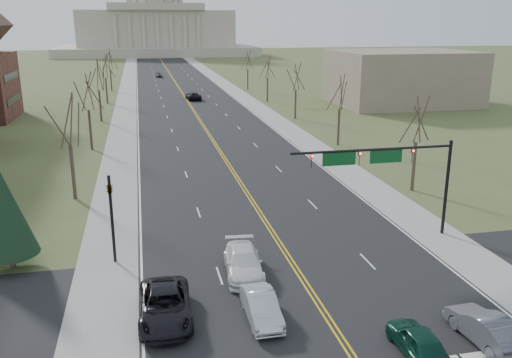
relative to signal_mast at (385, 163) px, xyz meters
name	(u,v)px	position (x,y,z in m)	size (l,w,h in m)	color
road	(179,88)	(-7.45, 96.50, -5.76)	(20.00, 380.00, 0.01)	black
cross_road	(315,298)	(-7.45, -7.50, -5.76)	(120.00, 14.00, 0.01)	black
sidewalk_left	(128,89)	(-19.45, 96.50, -5.75)	(4.00, 380.00, 0.03)	gray
sidewalk_right	(229,87)	(4.55, 96.50, -5.75)	(4.00, 380.00, 0.03)	gray
center_line	(179,88)	(-7.45, 96.50, -5.75)	(0.42, 380.00, 0.01)	gold
edge_line_left	(137,89)	(-17.25, 96.50, -5.75)	(0.15, 380.00, 0.01)	silver
edge_line_right	(220,87)	(2.35, 96.50, -5.75)	(0.15, 380.00, 0.01)	silver
stop_bar	(460,358)	(-2.45, -14.50, -5.75)	(9.50, 0.50, 0.01)	silver
capitol	(156,23)	(-7.45, 236.41, 8.44)	(90.00, 60.00, 50.00)	#BDB39D
signal_mast	(385,163)	(0.00, 0.00, 0.00)	(12.12, 0.44, 7.20)	black
signal_left	(111,209)	(-18.95, 0.00, -2.05)	(0.32, 0.36, 6.00)	black
tree_r_0	(417,122)	(8.05, 10.50, 0.79)	(3.74, 3.74, 8.50)	#392A21
tree_l_0	(68,123)	(-22.95, 14.50, 1.18)	(3.96, 3.96, 9.00)	#392A21
tree_r_1	(340,94)	(8.05, 30.50, 0.79)	(3.74, 3.74, 8.50)	#392A21
tree_l_1	(87,94)	(-22.95, 34.50, 1.18)	(3.96, 3.96, 9.00)	#392A21
tree_r_2	(296,78)	(8.05, 50.50, 0.79)	(3.74, 3.74, 8.50)	#392A21
tree_l_2	(98,77)	(-22.95, 54.50, 1.18)	(3.96, 3.96, 9.00)	#392A21
tree_r_3	(268,68)	(8.05, 70.50, 0.79)	(3.74, 3.74, 8.50)	#392A21
tree_l_3	(105,67)	(-22.95, 74.50, 1.18)	(3.96, 3.96, 9.00)	#392A21
tree_r_4	(248,61)	(8.05, 90.50, 0.79)	(3.74, 3.74, 8.50)	#392A21
tree_l_4	(110,60)	(-22.95, 94.50, 1.18)	(3.96, 3.96, 9.00)	#392A21
conifer_l	(6,213)	(-25.45, 0.50, -2.02)	(3.64, 3.64, 6.50)	#392A21
bldg_right_mass	(401,78)	(32.55, 62.50, -0.76)	(25.00, 20.00, 10.00)	#796A56
car_nb_inner_lead	(418,341)	(-4.37, -13.83, -5.01)	(1.74, 4.33, 1.47)	#0C3527
car_nb_outer_lead	(485,328)	(-0.57, -13.55, -4.96)	(1.67, 4.80, 1.58)	#53555C
car_sb_inner_lead	(261,307)	(-10.99, -9.12, -5.01)	(1.57, 4.50, 1.48)	#AFB3B8
car_sb_outer_lead	(165,306)	(-16.04, -8.08, -4.92)	(2.75, 5.97, 1.66)	black
car_sb_inner_second	(243,263)	(-10.92, -3.62, -4.95)	(2.25, 5.54, 1.61)	white
car_far_nb	(193,96)	(-6.12, 76.14, -4.96)	(2.61, 5.66, 1.57)	black
car_far_sb	(159,75)	(-11.09, 124.34, -5.05)	(1.66, 4.12, 1.40)	#44474B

